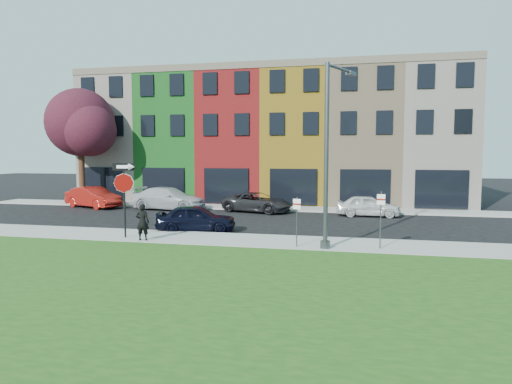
% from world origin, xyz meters
% --- Properties ---
extents(ground, '(120.00, 120.00, 0.00)m').
position_xyz_m(ground, '(0.00, 0.00, 0.00)').
color(ground, black).
rests_on(ground, ground).
extents(sidewalk_near, '(40.00, 3.00, 0.12)m').
position_xyz_m(sidewalk_near, '(2.00, 3.00, 0.06)').
color(sidewalk_near, gray).
rests_on(sidewalk_near, ground).
extents(sidewalk_far, '(40.00, 2.40, 0.12)m').
position_xyz_m(sidewalk_far, '(-3.00, 15.00, 0.06)').
color(sidewalk_far, gray).
rests_on(sidewalk_far, ground).
extents(rowhouse_block, '(30.00, 10.12, 10.00)m').
position_xyz_m(rowhouse_block, '(-2.50, 21.18, 4.99)').
color(rowhouse_block, beige).
rests_on(rowhouse_block, ground).
extents(stop_sign, '(1.05, 0.13, 3.36)m').
position_xyz_m(stop_sign, '(-5.77, 2.34, 2.51)').
color(stop_sign, black).
rests_on(stop_sign, sidewalk_near).
extents(man, '(0.68, 0.52, 1.60)m').
position_xyz_m(man, '(-4.67, 1.90, 0.92)').
color(man, black).
rests_on(man, sidewalk_near).
extents(sedan_near, '(3.13, 4.56, 1.34)m').
position_xyz_m(sedan_near, '(-3.39, 5.15, 0.67)').
color(sedan_near, black).
rests_on(sedan_near, ground).
extents(parked_car_red, '(4.63, 5.62, 1.50)m').
position_xyz_m(parked_car_red, '(-14.02, 12.98, 0.75)').
color(parked_car_red, maroon).
rests_on(parked_car_red, ground).
extents(parked_car_silver, '(3.38, 5.82, 1.55)m').
position_xyz_m(parked_car_silver, '(-8.27, 13.11, 0.77)').
color(parked_car_silver, '#B9BABF').
rests_on(parked_car_silver, ground).
extents(parked_car_dark, '(4.54, 5.79, 1.31)m').
position_xyz_m(parked_car_dark, '(-2.00, 13.17, 0.65)').
color(parked_car_dark, black).
rests_on(parked_car_dark, ground).
extents(parked_car_white, '(1.58, 3.89, 1.32)m').
position_xyz_m(parked_car_white, '(5.16, 12.64, 0.66)').
color(parked_car_white, silver).
rests_on(parked_car_white, ground).
extents(street_lamp, '(1.29, 2.42, 7.33)m').
position_xyz_m(street_lamp, '(3.34, 2.14, 3.82)').
color(street_lamp, '#46494B').
rests_on(street_lamp, sidewalk_near).
extents(parking_sign_a, '(0.32, 0.11, 2.03)m').
position_xyz_m(parking_sign_a, '(2.08, 1.99, 1.40)').
color(parking_sign_a, '#46494B').
rests_on(parking_sign_a, sidewalk_near).
extents(parking_sign_b, '(0.32, 0.10, 2.29)m').
position_xyz_m(parking_sign_b, '(5.39, 2.34, 1.54)').
color(parking_sign_b, '#46494B').
rests_on(parking_sign_b, sidewalk_near).
extents(tree_purple, '(6.03, 5.28, 8.58)m').
position_xyz_m(tree_purple, '(-15.67, 14.40, 6.05)').
color(tree_purple, '#311E10').
rests_on(tree_purple, sidewalk_far).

